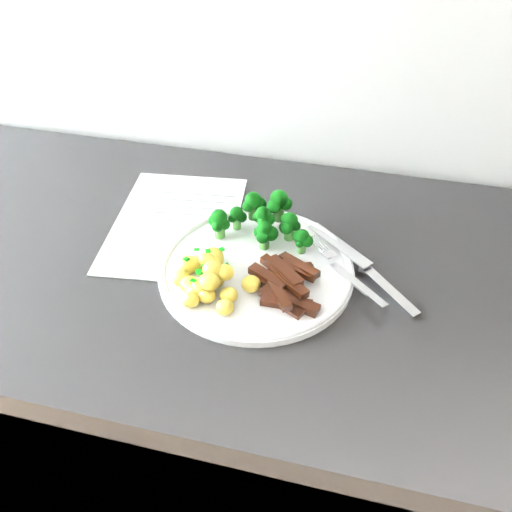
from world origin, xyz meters
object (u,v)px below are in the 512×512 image
at_px(plate, 256,268).
at_px(broccoli, 264,218).
at_px(counter, 244,427).
at_px(recipe_paper, 176,222).
at_px(beef_strips, 286,282).
at_px(potatoes, 208,277).
at_px(knife, 374,277).
at_px(fork, 347,273).

height_order(plate, broccoli, broccoli).
bearing_deg(counter, recipe_paper, 150.99).
distance_m(recipe_paper, beef_strips, 0.23).
relative_size(recipe_paper, potatoes, 2.44).
bearing_deg(knife, beef_strips, -155.93).
distance_m(potatoes, knife, 0.23).
bearing_deg(knife, counter, -178.46).
bearing_deg(potatoes, beef_strips, 10.21).
height_order(counter, broccoli, broccoli).
distance_m(fork, knife, 0.04).
xyz_separation_m(beef_strips, fork, (0.08, 0.04, -0.00)).
bearing_deg(broccoli, potatoes, -111.38).
distance_m(recipe_paper, plate, 0.17).
xyz_separation_m(recipe_paper, beef_strips, (0.20, -0.11, 0.02)).
bearing_deg(recipe_paper, fork, -15.04).
relative_size(beef_strips, fork, 0.87).
bearing_deg(potatoes, counter, 67.36).
relative_size(fork, knife, 0.75).
bearing_deg(plate, beef_strips, -32.47).
bearing_deg(counter, knife, 1.54).
bearing_deg(broccoli, knife, -17.62).
bearing_deg(knife, recipe_paper, 168.60).
distance_m(beef_strips, knife, 0.12).
height_order(recipe_paper, potatoes, potatoes).
bearing_deg(beef_strips, recipe_paper, 150.41).
bearing_deg(broccoli, recipe_paper, 176.21).
bearing_deg(recipe_paper, knife, -11.40).
bearing_deg(plate, fork, 3.53).
xyz_separation_m(beef_strips, knife, (0.11, 0.05, -0.01)).
xyz_separation_m(counter, fork, (0.15, -0.01, 0.46)).
height_order(potatoes, knife, potatoes).
distance_m(broccoli, potatoes, 0.13).
xyz_separation_m(potatoes, fork, (0.18, 0.06, -0.01)).
relative_size(broccoli, knife, 0.93).
relative_size(counter, fork, 18.04).
xyz_separation_m(recipe_paper, fork, (0.28, -0.07, 0.02)).
relative_size(plate, knife, 1.61).
bearing_deg(broccoli, counter, -109.98).
bearing_deg(counter, plate, -26.77).
height_order(recipe_paper, beef_strips, beef_strips).
relative_size(broccoli, potatoes, 1.32).
distance_m(counter, broccoli, 0.48).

